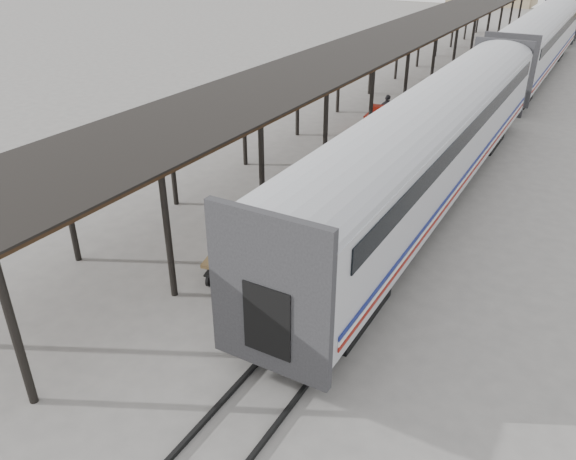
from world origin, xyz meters
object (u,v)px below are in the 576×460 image
(porter, at_px, (227,234))
(pedestrian, at_px, (387,112))
(baggage_cart, at_px, (234,254))
(luggage_tug, at_px, (375,120))

(porter, bearing_deg, pedestrian, 9.98)
(porter, relative_size, pedestrian, 0.95)
(baggage_cart, xyz_separation_m, luggage_tug, (-1.57, 15.69, -0.04))
(baggage_cart, height_order, porter, porter)
(pedestrian, bearing_deg, luggage_tug, 83.65)
(pedestrian, bearing_deg, baggage_cart, 109.65)
(luggage_tug, xyz_separation_m, porter, (1.82, -16.34, 1.14))
(luggage_tug, bearing_deg, baggage_cart, -90.28)
(porter, distance_m, pedestrian, 17.25)
(baggage_cart, xyz_separation_m, porter, (0.25, -0.65, 1.09))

